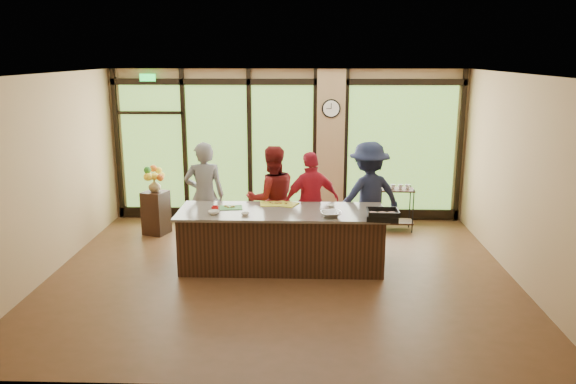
# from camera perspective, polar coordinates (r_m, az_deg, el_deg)

# --- Properties ---
(floor) EXTENTS (7.00, 7.00, 0.00)m
(floor) POSITION_cam_1_polar(r_m,az_deg,el_deg) (8.69, -0.73, -8.28)
(floor) COLOR #4E321B
(floor) RESTS_ON ground
(ceiling) EXTENTS (7.00, 7.00, 0.00)m
(ceiling) POSITION_cam_1_polar(r_m,az_deg,el_deg) (8.06, -0.80, 11.89)
(ceiling) COLOR silver
(ceiling) RESTS_ON back_wall
(back_wall) EXTENTS (7.00, 0.00, 7.00)m
(back_wall) POSITION_cam_1_polar(r_m,az_deg,el_deg) (11.19, -0.06, 4.73)
(back_wall) COLOR tan
(back_wall) RESTS_ON floor
(left_wall) EXTENTS (0.00, 6.00, 6.00)m
(left_wall) POSITION_cam_1_polar(r_m,az_deg,el_deg) (9.10, -23.36, 1.46)
(left_wall) COLOR tan
(left_wall) RESTS_ON floor
(right_wall) EXTENTS (0.00, 6.00, 6.00)m
(right_wall) POSITION_cam_1_polar(r_m,az_deg,el_deg) (8.81, 22.62, 1.15)
(right_wall) COLOR tan
(right_wall) RESTS_ON floor
(window_wall) EXTENTS (6.90, 0.12, 3.00)m
(window_wall) POSITION_cam_1_polar(r_m,az_deg,el_deg) (11.16, 0.77, 4.16)
(window_wall) COLOR tan
(window_wall) RESTS_ON floor
(island_base) EXTENTS (3.10, 1.00, 0.88)m
(island_base) POSITION_cam_1_polar(r_m,az_deg,el_deg) (8.82, -0.65, -4.90)
(island_base) COLOR #321A10
(island_base) RESTS_ON floor
(countertop) EXTENTS (3.20, 1.10, 0.04)m
(countertop) POSITION_cam_1_polar(r_m,az_deg,el_deg) (8.68, -0.66, -2.02)
(countertop) COLOR slate
(countertop) RESTS_ON island_base
(wall_clock) EXTENTS (0.36, 0.04, 0.36)m
(wall_clock) POSITION_cam_1_polar(r_m,az_deg,el_deg) (10.97, 4.41, 8.46)
(wall_clock) COLOR black
(wall_clock) RESTS_ON window_wall
(cook_left) EXTENTS (0.74, 0.54, 1.86)m
(cook_left) POSITION_cam_1_polar(r_m,az_deg,el_deg) (9.63, -8.47, -0.39)
(cook_left) COLOR slate
(cook_left) RESTS_ON floor
(cook_midleft) EXTENTS (1.04, 0.92, 1.80)m
(cook_midleft) POSITION_cam_1_polar(r_m,az_deg,el_deg) (9.46, -1.64, -0.69)
(cook_midleft) COLOR maroon
(cook_midleft) RESTS_ON floor
(cook_midright) EXTENTS (1.09, 0.78, 1.72)m
(cook_midright) POSITION_cam_1_polar(r_m,az_deg,el_deg) (9.40, 2.38, -1.06)
(cook_midright) COLOR #B81C30
(cook_midright) RESTS_ON floor
(cook_right) EXTENTS (1.38, 1.09, 1.87)m
(cook_right) POSITION_cam_1_polar(r_m,az_deg,el_deg) (9.56, 8.15, -0.47)
(cook_right) COLOR #1A1F39
(cook_right) RESTS_ON floor
(roasting_pan) EXTENTS (0.50, 0.41, 0.08)m
(roasting_pan) POSITION_cam_1_polar(r_m,az_deg,el_deg) (8.31, 9.60, -2.51)
(roasting_pan) COLOR black
(roasting_pan) RESTS_ON countertop
(mixing_bowl) EXTENTS (0.36, 0.36, 0.08)m
(mixing_bowl) POSITION_cam_1_polar(r_m,az_deg,el_deg) (8.38, 4.39, -2.25)
(mixing_bowl) COLOR silver
(mixing_bowl) RESTS_ON countertop
(cutting_board_left) EXTENTS (0.39, 0.31, 0.01)m
(cutting_board_left) POSITION_cam_1_polar(r_m,az_deg,el_deg) (8.87, -5.81, -1.59)
(cutting_board_left) COLOR #33832F
(cutting_board_left) RESTS_ON countertop
(cutting_board_center) EXTENTS (0.52, 0.46, 0.01)m
(cutting_board_center) POSITION_cam_1_polar(r_m,az_deg,el_deg) (9.03, -0.46, -1.21)
(cutting_board_center) COLOR gold
(cutting_board_center) RESTS_ON countertop
(cutting_board_right) EXTENTS (0.44, 0.35, 0.01)m
(cutting_board_right) POSITION_cam_1_polar(r_m,az_deg,el_deg) (9.04, -1.53, -1.21)
(cutting_board_right) COLOR gold
(cutting_board_right) RESTS_ON countertop
(prep_bowl_near) EXTENTS (0.21, 0.21, 0.05)m
(prep_bowl_near) POSITION_cam_1_polar(r_m,az_deg,el_deg) (8.55, -7.54, -2.08)
(prep_bowl_near) COLOR white
(prep_bowl_near) RESTS_ON countertop
(prep_bowl_mid) EXTENTS (0.14, 0.14, 0.04)m
(prep_bowl_mid) POSITION_cam_1_polar(r_m,az_deg,el_deg) (8.45, -4.37, -2.23)
(prep_bowl_mid) COLOR white
(prep_bowl_mid) RESTS_ON countertop
(prep_bowl_far) EXTENTS (0.13, 0.13, 0.03)m
(prep_bowl_far) POSITION_cam_1_polar(r_m,az_deg,el_deg) (8.92, 4.42, -1.40)
(prep_bowl_far) COLOR white
(prep_bowl_far) RESTS_ON countertop
(red_ramekin) EXTENTS (0.11, 0.11, 0.09)m
(red_ramekin) POSITION_cam_1_polar(r_m,az_deg,el_deg) (8.69, -7.43, -1.69)
(red_ramekin) COLOR red
(red_ramekin) RESTS_ON countertop
(flower_stand) EXTENTS (0.51, 0.51, 0.81)m
(flower_stand) POSITION_cam_1_polar(r_m,az_deg,el_deg) (10.73, -13.25, -2.05)
(flower_stand) COLOR #321A10
(flower_stand) RESTS_ON floor
(flower_vase) EXTENTS (0.30, 0.30, 0.24)m
(flower_vase) POSITION_cam_1_polar(r_m,az_deg,el_deg) (10.60, -13.41, 0.67)
(flower_vase) COLOR olive
(flower_vase) RESTS_ON flower_stand
(bar_cart) EXTENTS (0.66, 0.39, 0.90)m
(bar_cart) POSITION_cam_1_polar(r_m,az_deg,el_deg) (10.80, 10.89, -1.08)
(bar_cart) COLOR #321A10
(bar_cart) RESTS_ON floor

